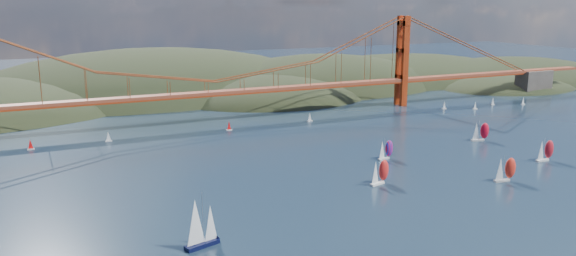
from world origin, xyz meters
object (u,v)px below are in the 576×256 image
(sloop_navy, at_px, (200,223))
(racer_2, at_px, (545,150))
(racer_0, at_px, (379,172))
(racer_1, at_px, (505,169))
(racer_rwb, at_px, (386,149))
(racer_3, at_px, (480,131))

(sloop_navy, relative_size, racer_2, 1.57)
(racer_0, relative_size, racer_1, 1.00)
(racer_1, xyz_separation_m, racer_rwb, (-22.37, 42.17, -0.43))
(racer_2, bearing_deg, racer_rwb, 153.76)
(racer_0, relative_size, racer_3, 1.02)
(racer_2, relative_size, racer_rwb, 1.08)
(racer_0, distance_m, racer_1, 45.78)
(racer_3, bearing_deg, racer_2, -78.02)
(racer_1, bearing_deg, racer_0, 165.70)
(sloop_navy, height_order, racer_0, sloop_navy)
(sloop_navy, distance_m, racer_2, 151.42)
(racer_rwb, bearing_deg, racer_0, -139.37)
(sloop_navy, distance_m, racer_0, 76.18)
(racer_2, bearing_deg, racer_3, 89.56)
(racer_0, height_order, racer_2, racer_0)
(sloop_navy, xyz_separation_m, racer_0, (72.18, 24.25, -2.05))
(racer_2, distance_m, racer_rwb, 64.30)
(racer_1, height_order, racer_3, racer_1)
(racer_0, relative_size, racer_2, 1.02)
(sloop_navy, bearing_deg, racer_1, -12.80)
(sloop_navy, bearing_deg, racer_0, 1.75)
(sloop_navy, bearing_deg, racer_2, -8.82)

